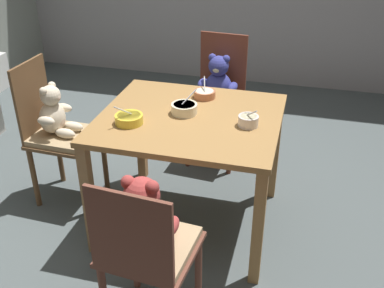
{
  "coord_description": "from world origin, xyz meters",
  "views": [
    {
      "loc": [
        0.61,
        -2.28,
        1.89
      ],
      "look_at": [
        0.0,
        0.05,
        0.54
      ],
      "focal_mm": 43.06,
      "sensor_mm": 36.0,
      "label": 1
    }
  ],
  "objects": [
    {
      "name": "porridge_bowl_terracotta_far_center",
      "position": [
        0.02,
        0.28,
        0.77
      ],
      "size": [
        0.14,
        0.14,
        0.11
      ],
      "color": "#B36948",
      "rests_on": "dining_table"
    },
    {
      "name": "porridge_bowl_white_near_right",
      "position": [
        0.34,
        -0.03,
        0.78
      ],
      "size": [
        0.11,
        0.11,
        0.12
      ],
      "color": "silver",
      "rests_on": "dining_table"
    },
    {
      "name": "dining_table",
      "position": [
        0.0,
        0.0,
        0.64
      ],
      "size": [
        1.03,
        0.91,
        0.75
      ],
      "color": "olive",
      "rests_on": "ground_plane"
    },
    {
      "name": "teddy_chair_near_left",
      "position": [
        -0.9,
        0.05,
        0.55
      ],
      "size": [
        0.43,
        0.39,
        0.96
      ],
      "rotation": [
        0.0,
        0.0,
        -0.04
      ],
      "color": "brown",
      "rests_on": "ground_plane"
    },
    {
      "name": "teddy_chair_near_front",
      "position": [
        0.02,
        -0.84,
        0.57
      ],
      "size": [
        0.44,
        0.42,
        0.88
      ],
      "rotation": [
        0.0,
        0.0,
        1.48
      ],
      "color": "brown",
      "rests_on": "ground_plane"
    },
    {
      "name": "ground_plane",
      "position": [
        0.0,
        0.0,
        -0.02
      ],
      "size": [
        5.2,
        5.2,
        0.04
      ],
      "color": "#4C5556"
    },
    {
      "name": "teddy_chair_far_center",
      "position": [
        -0.01,
        0.85,
        0.57
      ],
      "size": [
        0.42,
        0.42,
        0.96
      ],
      "rotation": [
        0.0,
        0.0,
        -1.65
      ],
      "color": "brown",
      "rests_on": "ground_plane"
    },
    {
      "name": "porridge_bowl_yellow_near_left",
      "position": [
        -0.3,
        -0.17,
        0.77
      ],
      "size": [
        0.16,
        0.16,
        0.13
      ],
      "color": "yellow",
      "rests_on": "dining_table"
    },
    {
      "name": "porridge_bowl_cream_center",
      "position": [
        -0.04,
        0.03,
        0.78
      ],
      "size": [
        0.15,
        0.15,
        0.13
      ],
      "color": "beige",
      "rests_on": "dining_table"
    }
  ]
}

